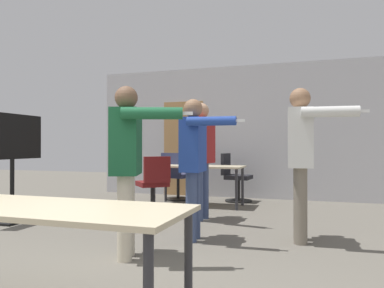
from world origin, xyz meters
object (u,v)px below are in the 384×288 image
Objects in this scene: tv_screen at (12,155)px; person_far_watching at (301,150)px; person_near_casual at (202,150)px; office_chair_far_right at (176,178)px; person_left_plaid at (128,155)px; person_right_polo at (194,155)px; office_chair_near_pushed at (154,186)px; office_chair_side_rolled at (235,179)px.

tv_screen is 0.89× the size of person_far_watching.
person_near_casual reaches higher than office_chair_far_right.
person_near_casual reaches higher than person_left_plaid.
person_far_watching is (1.42, -0.86, 0.01)m from person_near_casual.
person_far_watching is at bearing 101.39° from person_right_polo.
tv_screen is at bearing -179.99° from office_chair_near_pushed.
office_chair_far_right is 1.04× the size of office_chair_near_pushed.
person_far_watching reaches higher than person_right_polo.
office_chair_side_rolled is at bearing 14.38° from office_chair_near_pushed.
office_chair_side_rolled is (0.23, 3.95, -0.55)m from person_left_plaid.
office_chair_side_rolled is at bearing 21.82° from office_chair_far_right.
person_far_watching reaches higher than tv_screen.
office_chair_near_pushed is (1.58, 1.39, -0.53)m from tv_screen.
tv_screen reaches higher than office_chair_side_rolled.
person_left_plaid is 1.76× the size of office_chair_far_right.
person_far_watching is 3.16m from office_chair_side_rolled.
person_left_plaid is 1.82× the size of office_chair_near_pushed.
person_near_casual is at bearing -68.95° from tv_screen.
person_near_casual is 1.83× the size of office_chair_side_rolled.
person_near_casual reaches higher than tv_screen.
office_chair_far_right is (-1.32, 2.90, -0.53)m from person_right_polo.
person_far_watching is 1.84× the size of office_chair_far_right.
office_chair_near_pushed is (-0.96, 0.42, -0.60)m from person_near_casual.
person_far_watching is 2.77m from office_chair_near_pushed.
tv_screen is 2.60m from person_left_plaid.
person_left_plaid is at bearing -113.42° from tv_screen.
person_left_plaid is at bearing -112.94° from office_chair_near_pushed.
person_right_polo is 3.15m from office_chair_side_rolled.
office_chair_far_right is at bearing -158.56° from person_right_polo.
tv_screen is 2.71m from person_near_casual.
person_right_polo is at bearing 8.27° from office_chair_side_rolled.
tv_screen reaches higher than office_chair_far_right.
office_chair_far_right is (-2.49, 2.61, -0.59)m from person_far_watching.
person_left_plaid is 0.96× the size of person_far_watching.
tv_screen is 3.96m from person_far_watching.
office_chair_near_pushed is at bearing -29.08° from office_chair_side_rolled.
office_chair_far_right is 1.34m from office_chair_near_pushed.
person_left_plaid is at bearing -28.10° from person_right_polo.
person_right_polo reaches higher than office_chair_side_rolled.
office_chair_near_pushed is at bearing -104.51° from person_near_casual.
person_near_casual is 0.99× the size of person_far_watching.
person_near_casual is at bearing 2.67° from office_chair_side_rolled.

